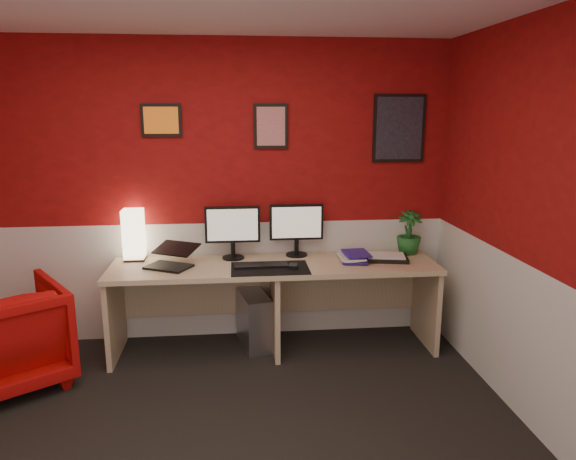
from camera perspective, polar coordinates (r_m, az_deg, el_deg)
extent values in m
cube|color=maroon|center=(4.47, -8.40, 3.87)|extent=(4.00, 0.01, 2.50)
cube|color=maroon|center=(3.28, 27.51, -0.67)|extent=(0.01, 3.50, 2.50)
cube|color=silver|center=(4.64, -8.11, -5.34)|extent=(4.00, 0.01, 1.00)
cube|color=silver|center=(3.51, 26.16, -12.68)|extent=(0.01, 3.50, 1.00)
cube|color=tan|center=(4.37, -1.42, -8.25)|extent=(2.60, 0.65, 0.73)
cube|color=#FFE5B2|center=(4.49, -16.21, -0.63)|extent=(0.16, 0.16, 0.40)
cube|color=black|center=(4.22, -12.76, -2.55)|extent=(0.40, 0.36, 0.22)
cube|color=black|center=(4.35, -5.97, 0.62)|extent=(0.45, 0.06, 0.58)
cube|color=black|center=(4.42, 0.93, 0.88)|extent=(0.45, 0.06, 0.58)
cube|color=black|center=(4.12, -1.95, -4.12)|extent=(0.60, 0.38, 0.01)
cube|color=black|center=(4.16, -2.92, -3.79)|extent=(0.42, 0.15, 0.02)
cube|color=black|center=(4.11, 0.55, -3.91)|extent=(0.08, 0.11, 0.03)
imported|color=navy|center=(4.35, 5.84, -3.16)|extent=(0.25, 0.30, 0.03)
imported|color=silver|center=(4.31, 5.51, -2.92)|extent=(0.20, 0.28, 0.02)
imported|color=navy|center=(4.31, 6.08, -2.61)|extent=(0.21, 0.27, 0.02)
cube|color=black|center=(4.43, 10.44, -2.97)|extent=(0.39, 0.31, 0.03)
imported|color=#19591E|center=(4.62, 12.87, -0.26)|extent=(0.23, 0.23, 0.37)
cube|color=#99999E|center=(4.49, -3.67, -9.60)|extent=(0.29, 0.48, 0.45)
imported|color=#B1110F|center=(4.31, -28.34, -10.08)|extent=(1.11, 1.11, 0.74)
cube|color=orange|center=(4.43, -13.44, 11.39)|extent=(0.32, 0.02, 0.26)
cube|color=red|center=(4.41, -1.85, 11.06)|extent=(0.28, 0.02, 0.36)
cube|color=black|center=(4.61, 11.82, 10.63)|extent=(0.44, 0.02, 0.56)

